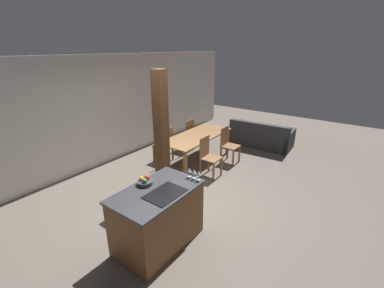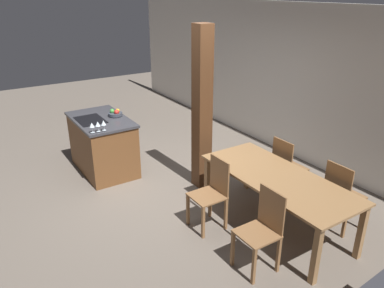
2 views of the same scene
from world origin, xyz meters
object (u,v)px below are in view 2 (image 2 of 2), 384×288
kitchen_island (103,144)px  dining_chair_far_right (341,195)px  dining_chair_near_left (212,192)px  wine_glass_near (92,125)px  timber_post (202,110)px  fruit_bowl (115,113)px  wine_glass_far (104,123)px  dining_chair_near_right (262,229)px  dining_chair_far_left (287,167)px  wine_glass_middle (98,124)px  dining_table (277,183)px

kitchen_island → dining_chair_far_right: size_ratio=1.42×
dining_chair_near_left → dining_chair_far_right: (0.94, 1.34, 0.00)m
wine_glass_near → timber_post: timber_post is taller
fruit_bowl → wine_glass_far: 0.70m
wine_glass_near → timber_post: bearing=62.5°
dining_chair_near_right → timber_post: timber_post is taller
fruit_bowl → dining_chair_far_left: bearing=36.0°
fruit_bowl → dining_chair_far_left: size_ratio=0.25×
dining_chair_far_left → kitchen_island: bearing=39.7°
wine_glass_middle → fruit_bowl: bearing=138.6°
dining_chair_far_left → dining_chair_near_left: bearing=90.0°
wine_glass_middle → wine_glass_far: 0.09m
kitchen_island → timber_post: size_ratio=0.54×
dining_table → dining_chair_far_right: 0.83m
wine_glass_middle → dining_chair_far_left: 2.84m
dining_chair_near_left → wine_glass_middle: bearing=-154.4°
wine_glass_far → dining_chair_far_left: bearing=50.1°
kitchen_island → dining_table: 3.08m
dining_chair_near_left → wine_glass_near: bearing=-152.1°
kitchen_island → dining_chair_near_right: 3.33m
wine_glass_far → dining_chair_near_right: size_ratio=0.17×
kitchen_island → dining_chair_near_left: (2.33, 0.60, 0.03)m
fruit_bowl → wine_glass_middle: bearing=-41.4°
kitchen_island → wine_glass_far: size_ratio=8.55×
kitchen_island → fruit_bowl: (0.02, 0.26, 0.51)m
timber_post → fruit_bowl: bearing=-147.0°
dining_table → dining_chair_near_right: 0.83m
dining_table → dining_chair_near_left: size_ratio=2.23×
wine_glass_middle → dining_chair_far_right: wine_glass_middle is taller
wine_glass_far → dining_chair_near_right: 2.84m
timber_post → dining_table: bearing=6.1°
wine_glass_near → dining_chair_near_left: (1.74, 0.92, -0.56)m
dining_chair_near_left → wine_glass_far: bearing=-156.9°
dining_chair_far_right → kitchen_island: bearing=30.6°
wine_glass_middle → dining_chair_far_right: 3.50m
wine_glass_far → dining_chair_far_right: (2.69, 2.09, -0.56)m
kitchen_island → dining_chair_far_right: bearing=30.6°
dining_chair_far_right → dining_chair_near_right: bearing=90.0°
wine_glass_far → dining_table: bearing=32.6°
fruit_bowl → dining_chair_far_left: (2.31, 1.68, -0.49)m
dining_chair_near_left → timber_post: (-1.00, 0.51, 0.74)m
fruit_bowl → dining_chair_near_left: bearing=8.3°
dining_chair_near_right → dining_chair_far_left: bearing=125.1°
wine_glass_middle → timber_post: size_ratio=0.06×
fruit_bowl → dining_chair_far_right: size_ratio=0.25×
wine_glass_near → wine_glass_far: (0.00, 0.18, 0.00)m
kitchen_island → dining_chair_near_right: size_ratio=1.42×
dining_chair_near_left → timber_post: size_ratio=0.38×
kitchen_island → dining_table: kitchen_island is taller
wine_glass_far → dining_chair_far_left: wine_glass_far is taller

